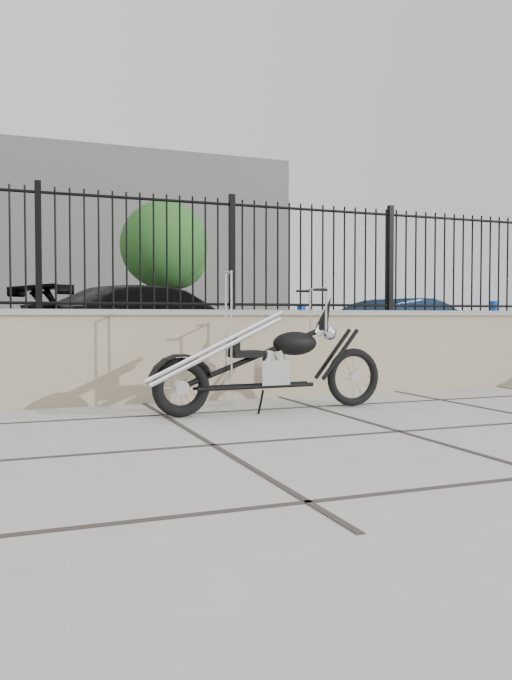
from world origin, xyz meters
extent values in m
plane|color=#99968E|center=(0.00, 0.00, 0.00)|extent=(90.00, 90.00, 0.00)
plane|color=black|center=(0.00, 12.50, 0.00)|extent=(30.00, 30.00, 0.00)
cube|color=gray|center=(0.00, 2.50, 0.48)|extent=(14.00, 0.36, 0.96)
cube|color=black|center=(0.00, 2.50, 1.56)|extent=(14.00, 0.08, 1.20)
cube|color=beige|center=(0.00, 26.50, 4.00)|extent=(22.00, 6.00, 8.00)
imported|color=black|center=(1.35, 7.69, 0.72)|extent=(5.36, 3.78, 1.44)
imported|color=#0D1C33|center=(6.30, 6.80, 0.62)|extent=(3.91, 1.90, 1.23)
cylinder|color=blue|center=(2.66, 4.26, 0.53)|extent=(0.16, 0.16, 1.06)
cylinder|color=blue|center=(6.16, 4.36, 0.57)|extent=(0.14, 0.14, 1.14)
cylinder|color=#382619|center=(3.56, 16.57, 1.31)|extent=(0.26, 0.26, 2.63)
sphere|color=#286C2E|center=(3.56, 16.57, 3.33)|extent=(2.81, 2.81, 2.81)
camera|label=1|loc=(-1.35, -4.32, 0.88)|focal=35.00mm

